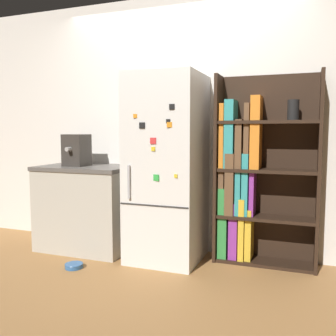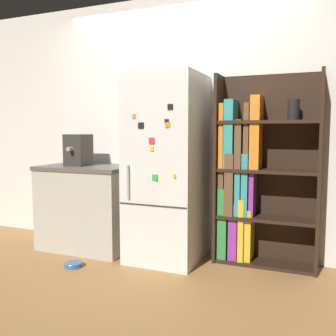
% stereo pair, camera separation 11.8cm
% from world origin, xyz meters
% --- Properties ---
extents(ground_plane, '(16.00, 16.00, 0.00)m').
position_xyz_m(ground_plane, '(0.00, 0.00, 0.00)').
color(ground_plane, '#A87542').
extents(wall_back, '(8.00, 0.05, 2.60)m').
position_xyz_m(wall_back, '(0.00, 0.47, 1.30)').
color(wall_back, white).
rests_on(wall_back, ground_plane).
extents(refrigerator, '(0.66, 0.70, 1.77)m').
position_xyz_m(refrigerator, '(-0.00, 0.11, 0.88)').
color(refrigerator, white).
rests_on(refrigerator, ground_plane).
extents(bookshelf, '(0.93, 0.31, 1.76)m').
position_xyz_m(bookshelf, '(0.77, 0.32, 0.81)').
color(bookshelf, black).
rests_on(bookshelf, ground_plane).
extents(kitchen_counter, '(0.96, 0.66, 0.88)m').
position_xyz_m(kitchen_counter, '(-0.90, 0.13, 0.44)').
color(kitchen_counter, '#BCB7A8').
rests_on(kitchen_counter, ground_plane).
extents(espresso_machine, '(0.22, 0.29, 0.33)m').
position_xyz_m(espresso_machine, '(-0.99, 0.09, 1.04)').
color(espresso_machine, '#38332D').
rests_on(espresso_machine, kitchen_counter).
extents(pet_bowl, '(0.16, 0.16, 0.04)m').
position_xyz_m(pet_bowl, '(-0.70, -0.43, 0.02)').
color(pet_bowl, '#3366A5').
rests_on(pet_bowl, ground_plane).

